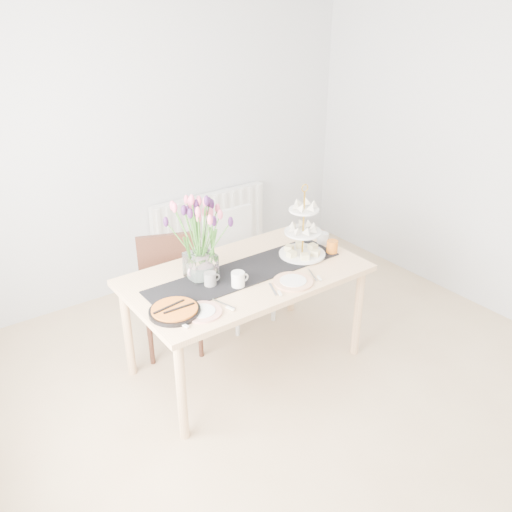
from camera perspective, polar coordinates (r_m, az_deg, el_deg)
room_shell at (r=2.99m, az=8.47°, el=2.90°), size 4.50×4.50×4.50m
radiator at (r=5.21m, az=-4.89°, el=3.40°), size 1.20×0.08×0.60m
dining_table at (r=3.69m, az=-1.09°, el=-2.80°), size 1.60×0.90×0.75m
chair_brown at (r=4.08m, az=-9.12°, el=-2.99°), size 0.55×0.55×0.85m
chair_white at (r=4.36m, az=-2.09°, el=-0.17°), size 0.45×0.45×0.90m
table_runner at (r=3.66m, az=-1.10°, el=-1.70°), size 1.40×0.35×0.01m
tulip_vase at (r=3.46m, az=-6.04°, el=2.86°), size 0.64×0.64×0.55m
cake_stand at (r=3.84m, az=4.94°, el=1.89°), size 0.33×0.33×0.49m
teapot at (r=3.58m, az=-5.62°, el=-1.30°), size 0.22×0.18×0.14m
cream_jug at (r=4.09m, az=7.03°, el=1.86°), size 0.10×0.10×0.08m
tart_tin at (r=3.24m, az=-8.55°, el=-5.74°), size 0.31×0.31×0.04m
mug_grey at (r=3.49m, az=-4.86°, el=-2.47°), size 0.08×0.08×0.09m
mug_white at (r=3.47m, az=-1.90°, el=-2.50°), size 0.09×0.09×0.10m
mug_orange at (r=3.94m, az=8.02°, el=0.95°), size 0.11×0.11×0.10m
plate_left at (r=3.23m, az=-5.72°, el=-5.89°), size 0.30×0.30×0.01m
plate_right at (r=3.54m, az=3.92°, el=-2.71°), size 0.34×0.34×0.01m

